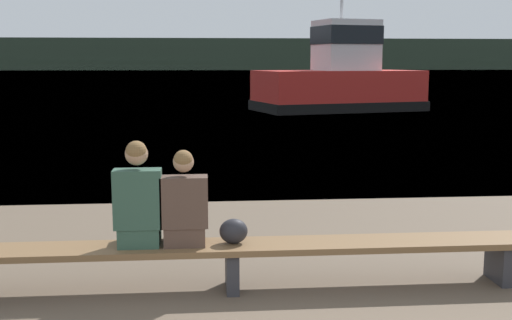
{
  "coord_description": "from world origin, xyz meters",
  "views": [
    {
      "loc": [
        -0.35,
        -3.28,
        2.21
      ],
      "look_at": [
        0.44,
        5.7,
        0.81
      ],
      "focal_mm": 45.0,
      "sensor_mm": 36.0,
      "label": 1
    }
  ],
  "objects_px": {
    "bench_main": "(232,253)",
    "tugboat_red": "(340,82)",
    "person_left": "(138,202)",
    "shopping_bag": "(234,231)",
    "person_right": "(184,206)"
  },
  "relations": [
    {
      "from": "person_left",
      "to": "tugboat_red",
      "type": "distance_m",
      "value": 23.44
    },
    {
      "from": "person_right",
      "to": "shopping_bag",
      "type": "height_order",
      "value": "person_right"
    },
    {
      "from": "bench_main",
      "to": "shopping_bag",
      "type": "height_order",
      "value": "shopping_bag"
    },
    {
      "from": "person_left",
      "to": "person_right",
      "type": "distance_m",
      "value": 0.44
    },
    {
      "from": "person_right",
      "to": "person_left",
      "type": "bearing_deg",
      "value": -179.5
    },
    {
      "from": "bench_main",
      "to": "tugboat_red",
      "type": "relative_size",
      "value": 0.76
    },
    {
      "from": "shopping_bag",
      "to": "tugboat_red",
      "type": "relative_size",
      "value": 0.03
    },
    {
      "from": "person_right",
      "to": "shopping_bag",
      "type": "relative_size",
      "value": 3.4
    },
    {
      "from": "bench_main",
      "to": "shopping_bag",
      "type": "relative_size",
      "value": 21.96
    },
    {
      "from": "person_left",
      "to": "tugboat_red",
      "type": "xyz_separation_m",
      "value": [
        6.85,
        22.42,
        0.36
      ]
    },
    {
      "from": "person_left",
      "to": "shopping_bag",
      "type": "distance_m",
      "value": 0.95
    },
    {
      "from": "shopping_bag",
      "to": "person_right",
      "type": "bearing_deg",
      "value": -179.02
    },
    {
      "from": "tugboat_red",
      "to": "bench_main",
      "type": "bearing_deg",
      "value": 150.58
    },
    {
      "from": "shopping_bag",
      "to": "tugboat_red",
      "type": "bearing_deg",
      "value": 75.14
    },
    {
      "from": "bench_main",
      "to": "person_right",
      "type": "height_order",
      "value": "person_right"
    }
  ]
}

